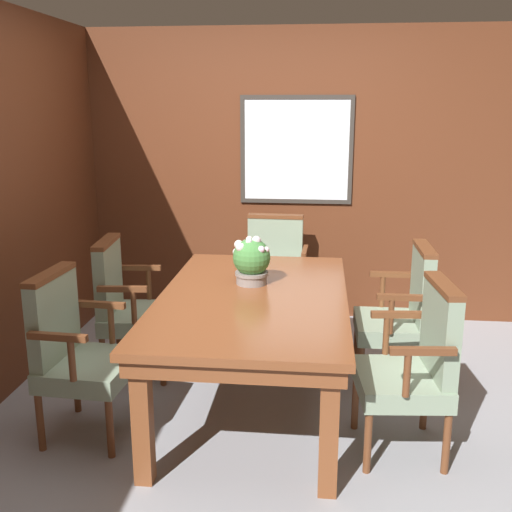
{
  "coord_description": "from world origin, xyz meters",
  "views": [
    {
      "loc": [
        0.4,
        -3.18,
        1.83
      ],
      "look_at": [
        0.02,
        0.36,
        0.93
      ],
      "focal_mm": 42.0,
      "sensor_mm": 36.0,
      "label": 1
    }
  ],
  "objects_px": {
    "dining_table": "(253,309)",
    "chair_left_far": "(126,302)",
    "chair_left_near": "(75,349)",
    "chair_head_far": "(274,270)",
    "chair_right_far": "(403,311)",
    "chair_right_near": "(416,362)",
    "potted_plant": "(251,261)"
  },
  "relations": [
    {
      "from": "dining_table",
      "to": "chair_left_far",
      "type": "xyz_separation_m",
      "value": [
        -0.92,
        0.4,
        -0.13
      ]
    },
    {
      "from": "chair_left_near",
      "to": "chair_head_far",
      "type": "bearing_deg",
      "value": -25.7
    },
    {
      "from": "chair_left_near",
      "to": "chair_right_far",
      "type": "relative_size",
      "value": 1.0
    },
    {
      "from": "chair_left_near",
      "to": "chair_right_near",
      "type": "bearing_deg",
      "value": -86.2
    },
    {
      "from": "dining_table",
      "to": "potted_plant",
      "type": "xyz_separation_m",
      "value": [
        -0.04,
        0.22,
        0.24
      ]
    },
    {
      "from": "dining_table",
      "to": "chair_left_far",
      "type": "relative_size",
      "value": 1.98
    },
    {
      "from": "potted_plant",
      "to": "chair_head_far",
      "type": "bearing_deg",
      "value": 87.12
    },
    {
      "from": "potted_plant",
      "to": "chair_right_near",
      "type": "bearing_deg",
      "value": -33.35
    },
    {
      "from": "chair_right_near",
      "to": "potted_plant",
      "type": "xyz_separation_m",
      "value": [
        -0.94,
        0.62,
        0.37
      ]
    },
    {
      "from": "chair_head_far",
      "to": "potted_plant",
      "type": "bearing_deg",
      "value": -90.56
    },
    {
      "from": "dining_table",
      "to": "chair_right_far",
      "type": "xyz_separation_m",
      "value": [
        0.94,
        0.42,
        -0.13
      ]
    },
    {
      "from": "potted_plant",
      "to": "chair_right_far",
      "type": "bearing_deg",
      "value": 11.48
    },
    {
      "from": "chair_left_near",
      "to": "chair_right_far",
      "type": "xyz_separation_m",
      "value": [
        1.9,
        0.83,
        0.0
      ]
    },
    {
      "from": "chair_right_near",
      "to": "chair_left_near",
      "type": "bearing_deg",
      "value": -94.86
    },
    {
      "from": "chair_left_far",
      "to": "potted_plant",
      "type": "xyz_separation_m",
      "value": [
        0.89,
        -0.18,
        0.37
      ]
    },
    {
      "from": "chair_left_near",
      "to": "chair_left_far",
      "type": "distance_m",
      "value": 0.82
    },
    {
      "from": "chair_head_far",
      "to": "chair_right_near",
      "type": "bearing_deg",
      "value": -60.57
    },
    {
      "from": "chair_head_far",
      "to": "chair_left_far",
      "type": "bearing_deg",
      "value": -132.98
    },
    {
      "from": "chair_left_near",
      "to": "potted_plant",
      "type": "xyz_separation_m",
      "value": [
        0.92,
        0.64,
        0.37
      ]
    },
    {
      "from": "chair_right_near",
      "to": "potted_plant",
      "type": "relative_size",
      "value": 3.06
    },
    {
      "from": "chair_left_near",
      "to": "chair_right_far",
      "type": "bearing_deg",
      "value": -62.88
    },
    {
      "from": "chair_left_far",
      "to": "dining_table",
      "type": "bearing_deg",
      "value": -118.69
    },
    {
      "from": "chair_left_far",
      "to": "chair_head_far",
      "type": "distance_m",
      "value": 1.33
    },
    {
      "from": "chair_head_far",
      "to": "chair_right_far",
      "type": "bearing_deg",
      "value": -42.34
    },
    {
      "from": "chair_left_near",
      "to": "chair_left_far",
      "type": "xyz_separation_m",
      "value": [
        0.03,
        0.82,
        0.0
      ]
    },
    {
      "from": "chair_right_near",
      "to": "chair_head_far",
      "type": "bearing_deg",
      "value": -158.18
    },
    {
      "from": "chair_left_far",
      "to": "chair_head_far",
      "type": "xyz_separation_m",
      "value": [
        0.94,
        0.93,
        0.0
      ]
    },
    {
      "from": "chair_right_far",
      "to": "chair_left_near",
      "type": "bearing_deg",
      "value": -66.67
    },
    {
      "from": "chair_left_near",
      "to": "chair_head_far",
      "type": "height_order",
      "value": "same"
    },
    {
      "from": "dining_table",
      "to": "chair_right_near",
      "type": "xyz_separation_m",
      "value": [
        0.91,
        -0.4,
        -0.13
      ]
    },
    {
      "from": "chair_head_far",
      "to": "potted_plant",
      "type": "xyz_separation_m",
      "value": [
        -0.06,
        -1.11,
        0.37
      ]
    },
    {
      "from": "chair_right_far",
      "to": "dining_table",
      "type": "bearing_deg",
      "value": -66.35
    }
  ]
}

